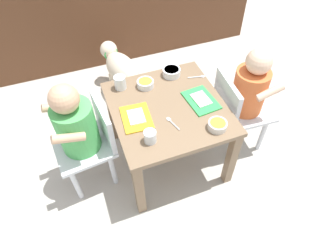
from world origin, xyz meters
name	(u,v)px	position (x,y,z in m)	size (l,w,h in m)	color
ground_plane	(168,156)	(0.00, 0.00, 0.00)	(7.00, 7.00, 0.00)	#B2ADA3
dining_table	(168,116)	(0.00, 0.00, 0.35)	(0.56, 0.60, 0.42)	#7A6047
seated_child_left	(79,127)	(-0.44, 0.03, 0.42)	(0.31, 0.31, 0.67)	silver
seated_child_right	(248,91)	(0.44, -0.03, 0.41)	(0.30, 0.30, 0.67)	silver
dog	(121,68)	(-0.09, 0.67, 0.22)	(0.25, 0.47, 0.33)	beige
food_tray_left	(136,117)	(-0.17, -0.02, 0.43)	(0.15, 0.19, 0.02)	gold
food_tray_right	(201,100)	(0.17, -0.02, 0.43)	(0.15, 0.20, 0.02)	green
water_cup_left	(120,83)	(-0.18, 0.22, 0.46)	(0.06, 0.06, 0.07)	white
water_cup_right	(150,137)	(-0.15, -0.18, 0.45)	(0.06, 0.06, 0.06)	white
veggie_bowl_far	(145,83)	(-0.06, 0.19, 0.44)	(0.09, 0.09, 0.04)	white
veggie_bowl_near	(171,72)	(0.11, 0.23, 0.45)	(0.10, 0.10, 0.04)	white
cereal_bowl_left_side	(218,125)	(0.16, -0.22, 0.44)	(0.09, 0.09, 0.04)	silver
spoon_by_left_tray	(198,77)	(0.24, 0.16, 0.43)	(0.10, 0.03, 0.01)	silver
spoon_by_right_tray	(172,122)	(-0.02, -0.11, 0.43)	(0.04, 0.10, 0.01)	silver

